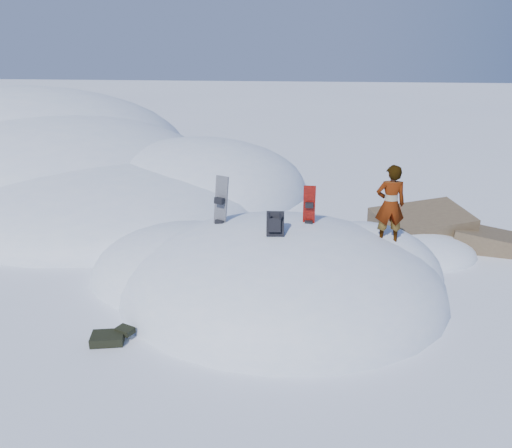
# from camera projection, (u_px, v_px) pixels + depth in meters

# --- Properties ---
(ground) EXTENTS (120.00, 120.00, 0.00)m
(ground) POSITION_uv_depth(u_px,v_px,m) (281.00, 290.00, 10.80)
(ground) COLOR white
(ground) RESTS_ON ground
(snow_mound) EXTENTS (8.00, 6.00, 3.00)m
(snow_mound) POSITION_uv_depth(u_px,v_px,m) (274.00, 285.00, 11.04)
(snow_mound) COLOR white
(snow_mound) RESTS_ON ground
(snow_ridge) EXTENTS (21.50, 18.50, 6.40)m
(snow_ridge) POSITION_uv_depth(u_px,v_px,m) (47.00, 169.00, 21.02)
(snow_ridge) COLOR white
(snow_ridge) RESTS_ON ground
(rock_outcrop) EXTENTS (4.68, 4.41, 1.68)m
(rock_outcrop) POSITION_uv_depth(u_px,v_px,m) (427.00, 244.00, 13.24)
(rock_outcrop) COLOR brown
(rock_outcrop) RESTS_ON ground
(snowboard_red) EXTENTS (0.25, 0.15, 1.35)m
(snowboard_red) POSITION_uv_depth(u_px,v_px,m) (309.00, 216.00, 10.47)
(snowboard_red) COLOR red
(snowboard_red) RESTS_ON snow_mound
(snowboard_dark) EXTENTS (0.40, 0.38, 1.68)m
(snowboard_dark) POSITION_uv_depth(u_px,v_px,m) (220.00, 214.00, 10.79)
(snowboard_dark) COLOR black
(snowboard_dark) RESTS_ON snow_mound
(backpack) EXTENTS (0.37, 0.48, 0.58)m
(backpack) POSITION_uv_depth(u_px,v_px,m) (275.00, 224.00, 9.83)
(backpack) COLOR black
(backpack) RESTS_ON snow_mound
(gear_pile) EXTENTS (0.77, 0.59, 0.20)m
(gear_pile) POSITION_uv_depth(u_px,v_px,m) (111.00, 337.00, 8.91)
(gear_pile) COLOR black
(gear_pile) RESTS_ON ground
(person) EXTENTS (0.64, 0.45, 1.68)m
(person) POSITION_uv_depth(u_px,v_px,m) (390.00, 204.00, 10.28)
(person) COLOR slate
(person) RESTS_ON snow_mound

